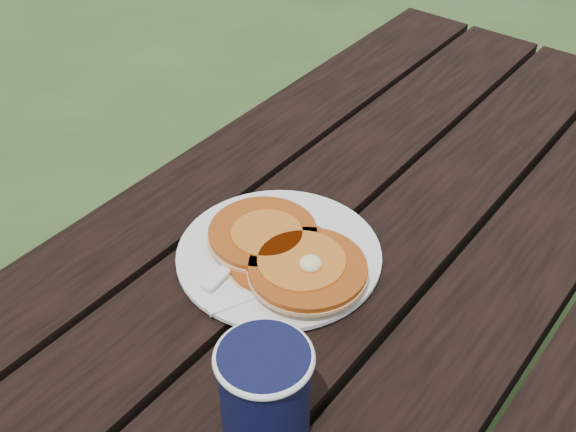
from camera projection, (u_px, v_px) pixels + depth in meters
The scene contains 5 objects.
plate at pixel (279, 256), 0.94m from camera, with size 0.26×0.26×0.01m, color white.
pancake_stack at pixel (286, 254), 0.92m from camera, with size 0.23×0.16×0.04m.
knife at pixel (274, 285), 0.89m from camera, with size 0.02×0.18×0.01m, color white.
fork at pixel (233, 263), 0.91m from camera, with size 0.03×0.16×0.01m, color white, non-canonical shape.
coffee_cup at pixel (265, 388), 0.71m from camera, with size 0.10×0.10×0.11m.
Camera 1 is at (0.33, -0.45, 1.39)m, focal length 45.00 mm.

